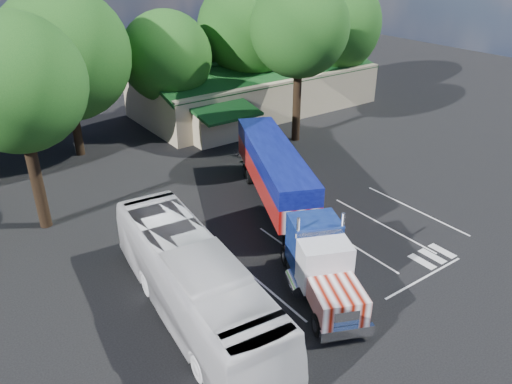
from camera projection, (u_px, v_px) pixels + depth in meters
ground at (242, 215)px, 31.84m from camera, size 120.00×120.00×0.00m
event_hall at (255, 88)px, 50.91m from camera, size 24.20×14.12×5.55m
tree_row_c at (64, 55)px, 37.35m from camera, size 10.00×10.00×13.05m
tree_row_d at (166, 57)px, 43.64m from camera, size 8.00×8.00×10.60m
tree_row_e at (247, 29)px, 48.01m from camera, size 9.60×9.60×12.90m
tree_row_f at (332, 24)px, 52.49m from camera, size 10.40×10.40×13.00m
tree_near_left at (15, 84)px, 26.74m from camera, size 7.60×7.60×12.65m
tree_near_right at (300, 28)px, 39.73m from camera, size 8.00×8.00×13.50m
semi_truck at (284, 188)px, 30.03m from camera, size 10.19×19.04×4.14m
woman at (297, 184)px, 33.77m from camera, size 0.58×0.75×1.85m
bicycle at (242, 152)px, 40.31m from camera, size 1.27×1.67×0.84m
tour_bus at (194, 283)px, 22.49m from camera, size 4.51×13.77×3.77m
silver_sedan at (228, 123)px, 45.82m from camera, size 4.49×1.93×1.44m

